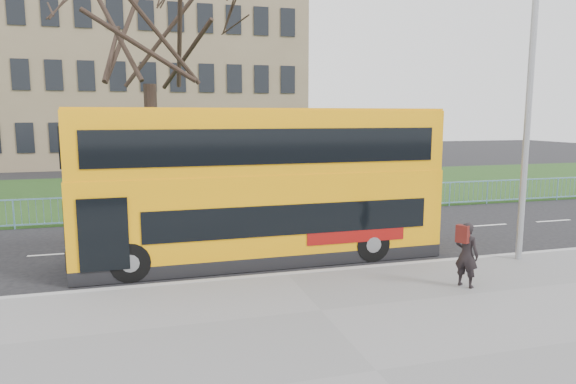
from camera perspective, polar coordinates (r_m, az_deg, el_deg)
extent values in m
plane|color=black|center=(14.64, -1.76, -7.73)|extent=(120.00, 120.00, 0.00)
cube|color=slate|center=(8.67, 9.76, -19.31)|extent=(80.00, 10.50, 0.12)
cube|color=#98999B|center=(13.19, -0.11, -9.25)|extent=(80.00, 0.20, 0.14)
cube|color=#1C3914|center=(28.44, -8.76, 0.20)|extent=(80.00, 15.40, 0.08)
cube|color=#7F6B51|center=(48.76, -18.01, 11.50)|extent=(30.00, 15.00, 14.00)
cube|color=#FFA70A|center=(14.62, -2.94, -2.57)|extent=(10.11, 2.48, 1.87)
cube|color=#FFA70A|center=(14.45, -2.97, 1.70)|extent=(10.11, 2.48, 0.32)
cube|color=#FFA70A|center=(14.37, -3.00, 5.68)|extent=(10.06, 2.44, 1.68)
cube|color=black|center=(13.60, 0.60, -3.09)|extent=(7.78, 0.10, 0.82)
cube|color=black|center=(13.22, -1.81, 5.08)|extent=(9.28, 0.12, 0.91)
cylinder|color=black|center=(13.37, -17.12, -7.46)|extent=(1.00, 0.28, 1.00)
cylinder|color=black|center=(14.75, 9.29, -5.71)|extent=(1.00, 0.28, 1.00)
imported|color=black|center=(12.71, 19.23, -6.59)|extent=(0.60, 0.67, 1.53)
cylinder|color=#94979C|center=(15.35, 25.20, 9.21)|extent=(0.18, 0.18, 8.75)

